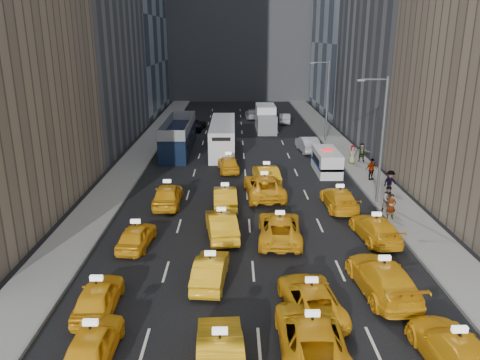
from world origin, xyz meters
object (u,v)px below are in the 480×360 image
object	(u,v)px
taxi_2	(311,336)
taxi_1	(220,355)
taxi_3	(456,352)
double_decker	(179,136)
box_truck	(266,119)
pedestrian_0	(391,206)
nypd_van	(327,162)
taxi_0	(93,344)
city_bus	(223,137)

from	to	relation	value
taxi_2	taxi_1	bearing A→B (deg)	19.31
taxi_3	double_decker	xyz separation A→B (m)	(-13.74, 33.34, 0.92)
box_truck	pedestrian_0	size ratio (longest dim) A/B	4.19
taxi_2	nypd_van	xyz separation A→B (m)	(5.22, 24.50, 0.21)
double_decker	nypd_van	bearing A→B (deg)	-23.90
taxi_2	nypd_van	distance (m)	25.05
taxi_0	taxi_1	world-z (taller)	taxi_1
taxi_0	nypd_van	distance (m)	28.16
nypd_van	taxi_1	bearing A→B (deg)	-111.95
taxi_2	city_bus	bearing A→B (deg)	-81.31
taxi_2	box_truck	xyz separation A→B (m)	(1.10, 43.48, 0.78)
taxi_0	city_bus	size ratio (longest dim) A/B	0.34
taxi_3	nypd_van	bearing A→B (deg)	-94.93
city_bus	taxi_0	bearing A→B (deg)	-94.96
taxi_0	double_decker	world-z (taller)	double_decker
taxi_3	city_bus	size ratio (longest dim) A/B	0.42
double_decker	taxi_3	bearing A→B (deg)	-61.87
nypd_van	box_truck	bearing A→B (deg)	98.95
taxi_0	city_bus	world-z (taller)	city_bus
taxi_3	nypd_van	xyz separation A→B (m)	(0.14, 25.45, 0.25)
taxi_2	taxi_3	distance (m)	5.17
taxi_2	pedestrian_0	xyz separation A→B (m)	(7.28, 13.22, 0.24)
taxi_0	double_decker	xyz separation A→B (m)	(-0.48, 32.66, 0.96)
taxi_2	box_truck	world-z (taller)	box_truck
taxi_1	box_truck	distance (m)	44.81
pedestrian_0	box_truck	bearing A→B (deg)	105.14
taxi_2	nypd_van	bearing A→B (deg)	-100.46
taxi_2	nypd_van	world-z (taller)	nypd_van
city_bus	double_decker	bearing A→B (deg)	-173.50
taxi_2	double_decker	world-z (taller)	double_decker
pedestrian_0	nypd_van	bearing A→B (deg)	103.94
taxi_1	double_decker	size ratio (longest dim) A/B	0.41
taxi_3	box_truck	distance (m)	44.61
double_decker	box_truck	size ratio (longest dim) A/B	1.64
taxi_0	taxi_2	distance (m)	8.18
nypd_van	box_truck	size ratio (longest dim) A/B	0.72
taxi_2	city_bus	distance (m)	33.01
taxi_3	pedestrian_0	distance (m)	14.34
taxi_1	city_bus	size ratio (longest dim) A/B	0.40
taxi_1	nypd_van	size ratio (longest dim) A/B	0.92
taxi_0	box_truck	world-z (taller)	box_truck
taxi_3	double_decker	bearing A→B (deg)	-72.22
city_bus	box_truck	distance (m)	11.92
taxi_1	box_truck	bearing A→B (deg)	-99.01
taxi_1	taxi_3	bearing A→B (deg)	177.76
city_bus	box_truck	world-z (taller)	box_truck
taxi_3	pedestrian_0	world-z (taller)	pedestrian_0
taxi_1	taxi_2	bearing A→B (deg)	-165.48
taxi_2	taxi_3	world-z (taller)	taxi_2
pedestrian_0	city_bus	bearing A→B (deg)	123.81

